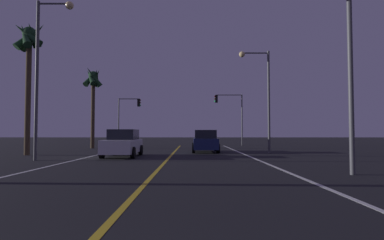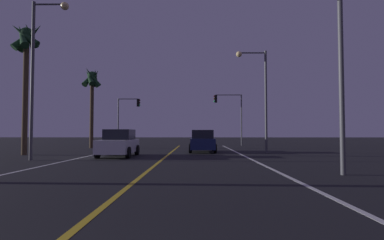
{
  "view_description": "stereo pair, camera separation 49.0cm",
  "coord_description": "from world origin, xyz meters",
  "px_view_note": "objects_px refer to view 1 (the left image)",
  "views": [
    {
      "loc": [
        1.37,
        -0.72,
        1.49
      ],
      "look_at": [
        1.48,
        32.48,
        2.85
      ],
      "focal_mm": 29.17,
      "sensor_mm": 36.0,
      "label": 1
    },
    {
      "loc": [
        1.86,
        -0.72,
        1.49
      ],
      "look_at": [
        1.48,
        32.48,
        2.85
      ],
      "focal_mm": 29.17,
      "sensor_mm": 36.0,
      "label": 2
    }
  ],
  "objects_px": {
    "car_oncoming": "(122,143)",
    "traffic_light_near_right": "(228,108)",
    "car_ahead_far": "(204,141)",
    "street_lamp_right_near": "(333,48)",
    "palm_tree_left_mid": "(28,47)",
    "palm_tree_left_far": "(92,84)",
    "traffic_light_near_left": "(128,111)",
    "street_lamp_right_far": "(260,87)",
    "street_lamp_left_mid": "(44,60)"
  },
  "relations": [
    {
      "from": "car_oncoming",
      "to": "traffic_light_near_left",
      "type": "relative_size",
      "value": 0.78
    },
    {
      "from": "traffic_light_near_left",
      "to": "traffic_light_near_right",
      "type": "bearing_deg",
      "value": -0.0
    },
    {
      "from": "street_lamp_left_mid",
      "to": "street_lamp_right_far",
      "type": "height_order",
      "value": "street_lamp_left_mid"
    },
    {
      "from": "street_lamp_right_far",
      "to": "car_ahead_far",
      "type": "bearing_deg",
      "value": -13.65
    },
    {
      "from": "street_lamp_right_near",
      "to": "palm_tree_left_mid",
      "type": "xyz_separation_m",
      "value": [
        -16.17,
        9.69,
        2.69
      ]
    },
    {
      "from": "car_oncoming",
      "to": "street_lamp_right_near",
      "type": "distance_m",
      "value": 13.17
    },
    {
      "from": "car_oncoming",
      "to": "traffic_light_near_right",
      "type": "height_order",
      "value": "traffic_light_near_right"
    },
    {
      "from": "car_oncoming",
      "to": "street_lamp_left_mid",
      "type": "height_order",
      "value": "street_lamp_left_mid"
    },
    {
      "from": "palm_tree_left_far",
      "to": "street_lamp_left_mid",
      "type": "bearing_deg",
      "value": -83.33
    },
    {
      "from": "car_ahead_far",
      "to": "street_lamp_left_mid",
      "type": "height_order",
      "value": "street_lamp_left_mid"
    },
    {
      "from": "car_ahead_far",
      "to": "car_oncoming",
      "type": "distance_m",
      "value": 7.02
    },
    {
      "from": "car_oncoming",
      "to": "street_lamp_right_far",
      "type": "distance_m",
      "value": 10.9
    },
    {
      "from": "street_lamp_right_far",
      "to": "palm_tree_left_far",
      "type": "xyz_separation_m",
      "value": [
        -14.73,
        6.92,
        1.37
      ]
    },
    {
      "from": "traffic_light_near_left",
      "to": "palm_tree_left_far",
      "type": "xyz_separation_m",
      "value": [
        -2.17,
        -6.51,
        2.16
      ]
    },
    {
      "from": "car_oncoming",
      "to": "traffic_light_near_right",
      "type": "relative_size",
      "value": 0.72
    },
    {
      "from": "traffic_light_near_right",
      "to": "street_lamp_right_near",
      "type": "distance_m",
      "value": 25.35
    },
    {
      "from": "palm_tree_left_far",
      "to": "traffic_light_near_left",
      "type": "bearing_deg",
      "value": 71.54
    },
    {
      "from": "street_lamp_right_far",
      "to": "palm_tree_left_mid",
      "type": "xyz_separation_m",
      "value": [
        -16.19,
        -2.23,
        2.39
      ]
    },
    {
      "from": "street_lamp_left_mid",
      "to": "palm_tree_left_mid",
      "type": "bearing_deg",
      "value": 126.94
    },
    {
      "from": "car_oncoming",
      "to": "palm_tree_left_mid",
      "type": "height_order",
      "value": "palm_tree_left_mid"
    },
    {
      "from": "car_ahead_far",
      "to": "street_lamp_right_near",
      "type": "relative_size",
      "value": 0.61
    },
    {
      "from": "street_lamp_right_near",
      "to": "palm_tree_left_mid",
      "type": "bearing_deg",
      "value": -30.93
    },
    {
      "from": "traffic_light_near_left",
      "to": "street_lamp_right_near",
      "type": "distance_m",
      "value": 28.28
    },
    {
      "from": "car_oncoming",
      "to": "palm_tree_left_mid",
      "type": "relative_size",
      "value": 0.47
    },
    {
      "from": "car_ahead_far",
      "to": "traffic_light_near_right",
      "type": "height_order",
      "value": "traffic_light_near_right"
    },
    {
      "from": "car_ahead_far",
      "to": "traffic_light_near_left",
      "type": "xyz_separation_m",
      "value": [
        -8.41,
        12.41,
        3.25
      ]
    },
    {
      "from": "car_oncoming",
      "to": "palm_tree_left_far",
      "type": "relative_size",
      "value": 0.55
    },
    {
      "from": "car_oncoming",
      "to": "palm_tree_left_far",
      "type": "height_order",
      "value": "palm_tree_left_far"
    },
    {
      "from": "traffic_light_near_right",
      "to": "street_lamp_left_mid",
      "type": "distance_m",
      "value": 23.24
    },
    {
      "from": "car_oncoming",
      "to": "street_lamp_right_far",
      "type": "height_order",
      "value": "street_lamp_right_far"
    },
    {
      "from": "car_ahead_far",
      "to": "street_lamp_right_near",
      "type": "bearing_deg",
      "value": -162.26
    },
    {
      "from": "car_oncoming",
      "to": "street_lamp_right_far",
      "type": "bearing_deg",
      "value": 110.55
    },
    {
      "from": "traffic_light_near_left",
      "to": "car_ahead_far",
      "type": "bearing_deg",
      "value": -55.9
    },
    {
      "from": "car_ahead_far",
      "to": "street_lamp_left_mid",
      "type": "relative_size",
      "value": 0.49
    },
    {
      "from": "street_lamp_right_near",
      "to": "palm_tree_left_mid",
      "type": "height_order",
      "value": "palm_tree_left_mid"
    },
    {
      "from": "traffic_light_near_left",
      "to": "palm_tree_left_mid",
      "type": "bearing_deg",
      "value": -103.07
    },
    {
      "from": "street_lamp_right_far",
      "to": "traffic_light_near_right",
      "type": "bearing_deg",
      "value": -86.58
    },
    {
      "from": "traffic_light_near_right",
      "to": "street_lamp_right_far",
      "type": "height_order",
      "value": "street_lamp_right_far"
    },
    {
      "from": "car_oncoming",
      "to": "palm_tree_left_far",
      "type": "distance_m",
      "value": 12.9
    },
    {
      "from": "traffic_light_near_right",
      "to": "palm_tree_left_mid",
      "type": "height_order",
      "value": "palm_tree_left_mid"
    },
    {
      "from": "car_ahead_far",
      "to": "street_lamp_right_near",
      "type": "distance_m",
      "value": 14.08
    },
    {
      "from": "traffic_light_near_left",
      "to": "street_lamp_right_near",
      "type": "bearing_deg",
      "value": -63.67
    },
    {
      "from": "traffic_light_near_left",
      "to": "palm_tree_left_mid",
      "type": "distance_m",
      "value": 16.38
    },
    {
      "from": "traffic_light_near_right",
      "to": "traffic_light_near_left",
      "type": "xyz_separation_m",
      "value": [
        -11.76,
        0.0,
        -0.35
      ]
    },
    {
      "from": "street_lamp_right_far",
      "to": "palm_tree_left_far",
      "type": "distance_m",
      "value": 16.33
    },
    {
      "from": "car_oncoming",
      "to": "traffic_light_near_right",
      "type": "bearing_deg",
      "value": 152.91
    },
    {
      "from": "street_lamp_right_far",
      "to": "palm_tree_left_far",
      "type": "relative_size",
      "value": 0.96
    },
    {
      "from": "car_oncoming",
      "to": "street_lamp_right_near",
      "type": "relative_size",
      "value": 0.61
    },
    {
      "from": "car_ahead_far",
      "to": "car_oncoming",
      "type": "relative_size",
      "value": 1.0
    },
    {
      "from": "car_ahead_far",
      "to": "palm_tree_left_mid",
      "type": "bearing_deg",
      "value": 105.06
    }
  ]
}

